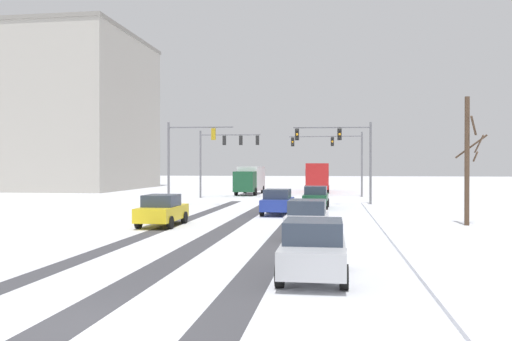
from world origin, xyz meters
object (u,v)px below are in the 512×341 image
at_px(traffic_signal_far_left, 224,148).
at_px(traffic_signal_near_right, 343,146).
at_px(car_blue_second, 278,202).
at_px(car_silver_fifth, 314,249).
at_px(traffic_signal_far_right, 336,150).
at_px(office_building_far_left_block, 44,113).
at_px(car_yellow_cab_third, 162,210).
at_px(traffic_signal_near_left, 186,149).
at_px(box_truck_delivery, 250,179).
at_px(car_dark_green_lead, 316,197).
at_px(bus_oncoming, 317,175).
at_px(bare_tree_sidewalk_mid, 468,159).
at_px(car_white_fourth, 307,218).

bearing_deg(traffic_signal_far_left, traffic_signal_near_right, -36.71).
relative_size(car_blue_second, car_silver_fifth, 1.01).
xyz_separation_m(traffic_signal_far_right, office_building_far_left_block, (-38.98, 12.47, 5.51)).
distance_m(car_blue_second, car_yellow_cab_third, 8.80).
xyz_separation_m(traffic_signal_near_left, traffic_signal_far_right, (11.62, 14.03, 0.33)).
bearing_deg(car_blue_second, car_silver_fifth, -81.05).
relative_size(car_blue_second, car_yellow_cab_third, 1.01).
xyz_separation_m(traffic_signal_far_right, car_silver_fifth, (-0.85, -39.04, -3.88)).
relative_size(traffic_signal_far_right, car_silver_fifth, 1.81).
height_order(car_blue_second, box_truck_delivery, box_truck_delivery).
xyz_separation_m(traffic_signal_near_right, car_dark_green_lead, (-2.04, -2.76, -3.83)).
bearing_deg(bus_oncoming, office_building_far_left_block, 174.67).
distance_m(traffic_signal_far_right, car_dark_green_lead, 15.60).
bearing_deg(car_yellow_cab_third, car_blue_second, 53.38).
height_order(traffic_signal_near_right, car_blue_second, traffic_signal_near_right).
relative_size(traffic_signal_far_right, bare_tree_sidewalk_mid, 1.11).
distance_m(traffic_signal_far_left, office_building_far_left_block, 33.18).
relative_size(traffic_signal_near_right, traffic_signal_far_right, 0.88).
relative_size(car_silver_fifth, office_building_far_left_block, 0.16).
distance_m(traffic_signal_near_left, bus_oncoming, 25.04).
xyz_separation_m(traffic_signal_near_left, car_yellow_cab_third, (2.60, -13.52, -3.56)).
bearing_deg(traffic_signal_far_left, car_yellow_cab_third, -86.05).
relative_size(car_dark_green_lead, car_yellow_cab_third, 1.01).
distance_m(traffic_signal_near_right, traffic_signal_near_left, 12.26).
distance_m(traffic_signal_far_left, car_yellow_cab_third, 24.00).
xyz_separation_m(bare_tree_sidewalk_mid, office_building_far_left_block, (-45.62, 37.45, 6.75)).
bearing_deg(car_silver_fifth, office_building_far_left_block, 126.51).
height_order(traffic_signal_far_left, car_white_fourth, traffic_signal_far_left).
bearing_deg(traffic_signal_near_right, box_truck_delivery, 122.97).
height_order(car_white_fourth, box_truck_delivery, box_truck_delivery).
bearing_deg(box_truck_delivery, traffic_signal_far_right, -16.53).
distance_m(traffic_signal_near_right, traffic_signal_far_right, 12.27).
bearing_deg(office_building_far_left_block, box_truck_delivery, -18.12).
height_order(bus_oncoming, box_truck_delivery, bus_oncoming).
distance_m(traffic_signal_near_left, traffic_signal_far_right, 18.21).
relative_size(traffic_signal_far_left, car_yellow_cab_third, 1.58).
bearing_deg(traffic_signal_far_left, traffic_signal_far_right, 20.28).
distance_m(traffic_signal_near_left, car_white_fourth, 19.79).
distance_m(traffic_signal_far_right, bare_tree_sidewalk_mid, 25.88).
distance_m(car_blue_second, car_silver_fifth, 18.78).
bearing_deg(bare_tree_sidewalk_mid, bus_oncoming, 104.49).
relative_size(traffic_signal_far_right, car_blue_second, 1.79).
xyz_separation_m(traffic_signal_near_right, car_silver_fifth, (-1.36, -26.77, -3.83)).
bearing_deg(car_yellow_cab_third, bare_tree_sidewalk_mid, 9.30).
bearing_deg(traffic_signal_near_right, traffic_signal_far_right, 92.42).
bearing_deg(bare_tree_sidewalk_mid, traffic_signal_far_right, 104.88).
xyz_separation_m(car_blue_second, office_building_far_left_block, (-35.21, 32.96, 9.39)).
distance_m(car_dark_green_lead, box_truck_delivery, 19.37).
bearing_deg(traffic_signal_near_left, bus_oncoming, 67.70).
bearing_deg(traffic_signal_far_right, traffic_signal_near_left, -129.63).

